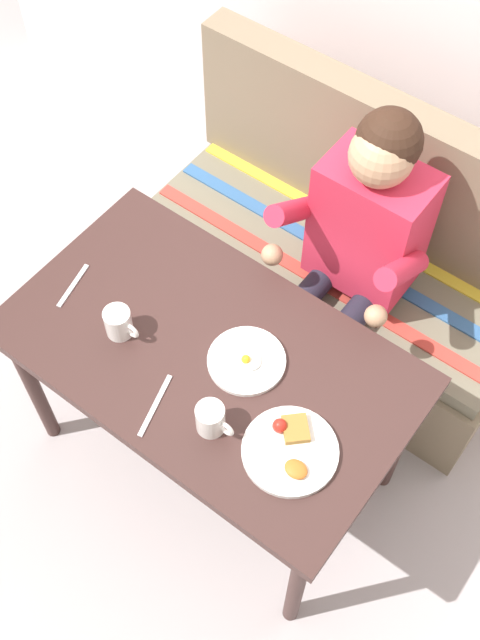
% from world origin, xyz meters
% --- Properties ---
extents(ground_plane, '(8.00, 8.00, 0.00)m').
position_xyz_m(ground_plane, '(0.00, 0.00, 0.00)').
color(ground_plane, '#ADA3A4').
extents(table, '(1.20, 0.70, 0.73)m').
position_xyz_m(table, '(0.00, 0.00, 0.65)').
color(table, '#3D2622').
rests_on(table, ground).
extents(couch, '(1.44, 0.56, 1.00)m').
position_xyz_m(couch, '(0.00, 0.76, 0.33)').
color(couch, '#7C6B53').
rests_on(couch, ground).
extents(person, '(0.45, 0.61, 1.21)m').
position_xyz_m(person, '(0.13, 0.59, 0.74)').
color(person, '#CD2842').
rests_on(person, ground).
extents(plate_breakfast, '(0.26, 0.26, 0.05)m').
position_xyz_m(plate_breakfast, '(0.36, -0.11, 0.74)').
color(plate_breakfast, white).
rests_on(plate_breakfast, table).
extents(plate_eggs, '(0.23, 0.23, 0.04)m').
position_xyz_m(plate_eggs, '(0.11, 0.04, 0.74)').
color(plate_eggs, white).
rests_on(plate_eggs, table).
extents(coffee_mug, '(0.12, 0.08, 0.10)m').
position_xyz_m(coffee_mug, '(0.15, -0.18, 0.78)').
color(coffee_mug, white).
rests_on(coffee_mug, table).
extents(coffee_mug_second, '(0.12, 0.08, 0.09)m').
position_xyz_m(coffee_mug_second, '(-0.25, -0.10, 0.78)').
color(coffee_mug_second, white).
rests_on(coffee_mug_second, table).
extents(fork, '(0.05, 0.17, 0.00)m').
position_xyz_m(fork, '(-0.48, -0.06, 0.73)').
color(fork, silver).
rests_on(fork, table).
extents(knife, '(0.07, 0.20, 0.00)m').
position_xyz_m(knife, '(-0.01, -0.22, 0.73)').
color(knife, silver).
rests_on(knife, table).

